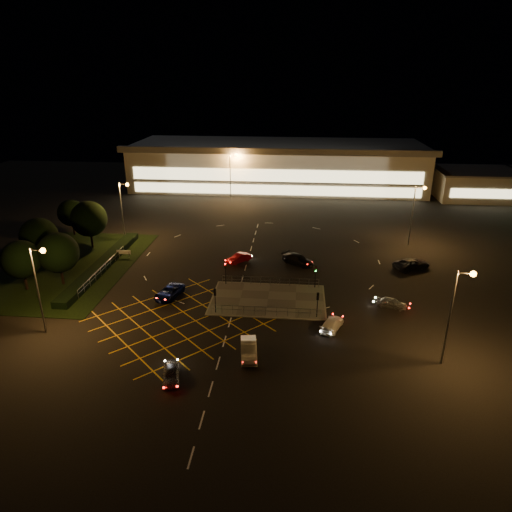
# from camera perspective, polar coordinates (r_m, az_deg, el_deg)

# --- Properties ---
(ground) EXTENTS (180.00, 180.00, 0.00)m
(ground) POSITION_cam_1_polar(r_m,az_deg,el_deg) (59.91, -0.28, -4.56)
(ground) COLOR black
(ground) RESTS_ON ground
(pedestrian_island) EXTENTS (14.00, 9.00, 0.12)m
(pedestrian_island) POSITION_cam_1_polar(r_m,az_deg,el_deg) (57.96, 1.51, -5.46)
(pedestrian_island) COLOR #4C4944
(pedestrian_island) RESTS_ON ground
(grass_verge) EXTENTS (18.00, 30.00, 0.08)m
(grass_verge) POSITION_cam_1_polar(r_m,az_deg,el_deg) (73.08, -22.21, -1.21)
(grass_verge) COLOR black
(grass_verge) RESTS_ON ground
(hedge) EXTENTS (2.00, 26.00, 1.00)m
(hedge) POSITION_cam_1_polar(r_m,az_deg,el_deg) (70.78, -18.66, -1.04)
(hedge) COLOR black
(hedge) RESTS_ON ground
(supermarket) EXTENTS (72.00, 26.50, 10.50)m
(supermarket) POSITION_cam_1_polar(r_m,az_deg,el_deg) (117.44, 2.70, 11.34)
(supermarket) COLOR beige
(supermarket) RESTS_ON ground
(retail_unit_a) EXTENTS (18.80, 14.80, 6.35)m
(retail_unit_a) POSITION_cam_1_polar(r_m,az_deg,el_deg) (117.23, 25.79, 8.15)
(retail_unit_a) COLOR beige
(retail_unit_a) RESTS_ON ground
(streetlight_sw) EXTENTS (1.78, 0.56, 10.03)m
(streetlight_sw) POSITION_cam_1_polar(r_m,az_deg,el_deg) (53.25, -25.46, -2.55)
(streetlight_sw) COLOR slate
(streetlight_sw) RESTS_ON ground
(streetlight_se) EXTENTS (1.78, 0.56, 10.03)m
(streetlight_se) POSITION_cam_1_polar(r_m,az_deg,el_deg) (46.77, 23.78, -5.58)
(streetlight_se) COLOR slate
(streetlight_se) RESTS_ON ground
(streetlight_nw) EXTENTS (1.78, 0.56, 10.03)m
(streetlight_nw) POSITION_cam_1_polar(r_m,az_deg,el_deg) (79.57, -16.22, 6.35)
(streetlight_nw) COLOR slate
(streetlight_nw) RESTS_ON ground
(streetlight_ne) EXTENTS (1.78, 0.56, 10.03)m
(streetlight_ne) POSITION_cam_1_polar(r_m,az_deg,el_deg) (78.49, 19.36, 5.77)
(streetlight_ne) COLOR slate
(streetlight_ne) RESTS_ON ground
(streetlight_far_left) EXTENTS (1.78, 0.56, 10.03)m
(streetlight_far_left) POSITION_cam_1_polar(r_m,az_deg,el_deg) (104.43, -3.01, 10.72)
(streetlight_far_left) COLOR slate
(streetlight_far_left) RESTS_ON ground
(streetlight_far_right) EXTENTS (1.78, 0.56, 10.03)m
(streetlight_far_right) POSITION_cam_1_polar(r_m,az_deg,el_deg) (108.32, 18.94, 9.99)
(streetlight_far_right) COLOR slate
(streetlight_far_right) RESTS_ON ground
(signal_sw) EXTENTS (0.28, 0.30, 3.15)m
(signal_sw) POSITION_cam_1_polar(r_m,az_deg,el_deg) (54.06, -5.14, -4.93)
(signal_sw) COLOR black
(signal_sw) RESTS_ON pedestrian_island
(signal_se) EXTENTS (0.28, 0.30, 3.15)m
(signal_se) POSITION_cam_1_polar(r_m,az_deg,el_deg) (53.34, 7.71, -5.44)
(signal_se) COLOR black
(signal_se) RESTS_ON pedestrian_island
(signal_nw) EXTENTS (0.28, 0.30, 3.15)m
(signal_nw) POSITION_cam_1_polar(r_m,az_deg,el_deg) (61.18, -3.83, -1.58)
(signal_nw) COLOR black
(signal_nw) RESTS_ON pedestrian_island
(signal_ne) EXTENTS (0.28, 0.30, 3.15)m
(signal_ne) POSITION_cam_1_polar(r_m,az_deg,el_deg) (60.55, 7.46, -1.99)
(signal_ne) COLOR black
(signal_ne) RESTS_ON pedestrian_island
(tree_a) EXTENTS (5.04, 5.04, 6.86)m
(tree_a) POSITION_cam_1_polar(r_m,az_deg,el_deg) (66.19, -27.29, -0.39)
(tree_a) COLOR black
(tree_a) RESTS_ON ground
(tree_b) EXTENTS (5.40, 5.40, 7.35)m
(tree_b) POSITION_cam_1_polar(r_m,az_deg,el_deg) (73.48, -25.49, 2.23)
(tree_b) COLOR black
(tree_b) RESTS_ON ground
(tree_c) EXTENTS (5.76, 5.76, 7.84)m
(tree_c) POSITION_cam_1_polar(r_m,az_deg,el_deg) (78.22, -20.16, 4.38)
(tree_c) COLOR black
(tree_c) RESTS_ON ground
(tree_d) EXTENTS (4.68, 4.68, 6.37)m
(tree_d) POSITION_cam_1_polar(r_m,az_deg,el_deg) (86.25, -22.08, 5.01)
(tree_d) COLOR black
(tree_d) RESTS_ON ground
(tree_e) EXTENTS (5.40, 5.40, 7.35)m
(tree_e) POSITION_cam_1_polar(r_m,az_deg,el_deg) (65.66, -23.50, 0.38)
(tree_e) COLOR black
(tree_e) RESTS_ON ground
(car_near_silver) EXTENTS (2.41, 4.05, 1.29)m
(car_near_silver) POSITION_cam_1_polar(r_m,az_deg,el_deg) (44.62, -10.59, -14.21)
(car_near_silver) COLOR #9D9EA4
(car_near_silver) RESTS_ON ground
(car_queue_white) EXTENTS (2.18, 4.70, 1.49)m
(car_queue_white) POSITION_cam_1_polar(r_m,az_deg,el_deg) (46.99, -0.92, -11.59)
(car_queue_white) COLOR silver
(car_queue_white) RESTS_ON ground
(car_left_blue) EXTENTS (3.42, 5.34, 1.37)m
(car_left_blue) POSITION_cam_1_polar(r_m,az_deg,el_deg) (59.51, -10.79, -4.43)
(car_left_blue) COLOR #0C144A
(car_left_blue) RESTS_ON ground
(car_far_dkgrey) EXTENTS (5.35, 4.59, 1.47)m
(car_far_dkgrey) POSITION_cam_1_polar(r_m,az_deg,el_deg) (68.63, 5.27, -0.43)
(car_far_dkgrey) COLOR black
(car_far_dkgrey) RESTS_ON ground
(car_right_silver) EXTENTS (3.96, 2.62, 1.25)m
(car_right_silver) POSITION_cam_1_polar(r_m,az_deg,el_deg) (58.32, 16.60, -5.64)
(car_right_silver) COLOR #A7AAAE
(car_right_silver) RESTS_ON ground
(car_circ_red) EXTENTS (3.76, 3.83, 1.31)m
(car_circ_red) POSITION_cam_1_polar(r_m,az_deg,el_deg) (69.09, -2.16, -0.27)
(car_circ_red) COLOR maroon
(car_circ_red) RESTS_ON ground
(car_east_grey) EXTENTS (6.07, 4.90, 1.54)m
(car_east_grey) POSITION_cam_1_polar(r_m,az_deg,el_deg) (70.45, 18.88, -0.94)
(car_east_grey) COLOR black
(car_east_grey) RESTS_ON ground
(car_approach_white) EXTENTS (3.26, 4.66, 1.25)m
(car_approach_white) POSITION_cam_1_polar(r_m,az_deg,el_deg) (52.19, 9.46, -8.38)
(car_approach_white) COLOR white
(car_approach_white) RESTS_ON ground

